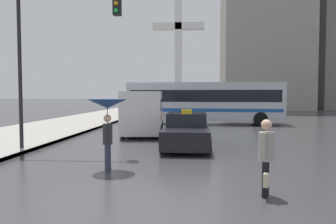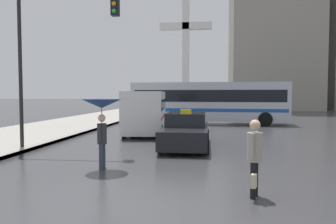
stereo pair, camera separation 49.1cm
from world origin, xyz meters
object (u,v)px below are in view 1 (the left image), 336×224
at_px(pedestrian_with_umbrella, 107,111).
at_px(city_bus, 204,101).
at_px(traffic_light, 58,38).
at_px(ambulance_van, 143,110).
at_px(monument_cross, 178,44).
at_px(taxi, 187,131).
at_px(pedestrian_man, 266,152).

bearing_deg(pedestrian_with_umbrella, city_bus, -12.01).
bearing_deg(traffic_light, city_bus, 65.74).
distance_m(ambulance_van, traffic_light, 7.14).
relative_size(traffic_light, monument_cross, 0.40).
bearing_deg(taxi, ambulance_van, -59.93).
bearing_deg(city_bus, pedestrian_with_umbrella, -7.63).
bearing_deg(pedestrian_with_umbrella, ambulance_van, 2.01).
distance_m(taxi, ambulance_van, 5.13).
relative_size(taxi, monument_cross, 0.30).
height_order(ambulance_van, traffic_light, traffic_light).
xyz_separation_m(ambulance_van, monument_cross, (0.49, 25.80, 7.52)).
xyz_separation_m(pedestrian_with_umbrella, pedestrian_man, (4.03, -2.13, -0.76)).
relative_size(city_bus, monument_cross, 0.74).
bearing_deg(pedestrian_with_umbrella, pedestrian_man, -118.49).
distance_m(ambulance_van, monument_cross, 26.88).
relative_size(ambulance_van, traffic_light, 0.91).
bearing_deg(monument_cross, traffic_light, -94.84).
xyz_separation_m(city_bus, monument_cross, (-3.02, 19.21, 7.12)).
height_order(ambulance_van, pedestrian_man, ambulance_van).
xyz_separation_m(taxi, city_bus, (0.96, 11.00, 1.05)).
bearing_deg(taxi, traffic_light, 19.59).
height_order(pedestrian_with_umbrella, pedestrian_man, pedestrian_with_umbrella).
bearing_deg(traffic_light, ambulance_van, 70.08).
bearing_deg(city_bus, monument_cross, -167.30).
bearing_deg(monument_cross, city_bus, -81.07).
bearing_deg(monument_cross, pedestrian_man, -83.88).
bearing_deg(monument_cross, pedestrian_with_umbrella, -90.14).
height_order(taxi, pedestrian_man, pedestrian_man).
relative_size(pedestrian_man, traffic_light, 0.27).
relative_size(taxi, ambulance_van, 0.84).
height_order(city_bus, monument_cross, monument_cross).
height_order(city_bus, pedestrian_man, city_bus).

